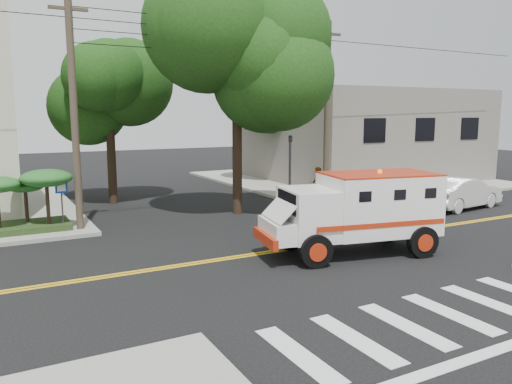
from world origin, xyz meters
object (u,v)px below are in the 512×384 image
parked_sedan (462,193)px  armored_truck (358,208)px  pedestrian_b (339,187)px  pedestrian_a (317,185)px

parked_sedan → armored_truck: bearing=104.5°
parked_sedan → pedestrian_b: size_ratio=2.81×
armored_truck → pedestrian_a: bearing=74.7°
pedestrian_a → pedestrian_b: size_ratio=1.08×
pedestrian_a → pedestrian_b: 1.14m
pedestrian_a → pedestrian_b: pedestrian_a is taller
pedestrian_a → armored_truck: bearing=27.8°
armored_truck → pedestrian_a: armored_truck is taller
armored_truck → pedestrian_a: (3.93, 7.89, -0.47)m
parked_sedan → pedestrian_b: pedestrian_b is taller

